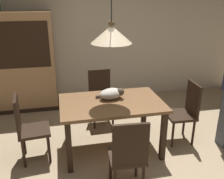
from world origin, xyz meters
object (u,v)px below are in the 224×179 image
object	(u,v)px
pendant_lamp	(111,34)
hutch_bookcase	(25,65)
cat_sleeping	(112,94)
chair_left_side	(27,126)
dining_table	(111,108)
chair_near_front	(128,154)
chair_right_side	(186,110)
chair_far_back	(101,94)

from	to	relation	value
pendant_lamp	hutch_bookcase	bearing A→B (deg)	126.81
cat_sleeping	pendant_lamp	xyz separation A→B (m)	(-0.03, -0.10, 0.84)
pendant_lamp	chair_left_side	bearing A→B (deg)	-179.63
dining_table	hutch_bookcase	world-z (taller)	hutch_bookcase
chair_near_front	dining_table	bearing A→B (deg)	89.67
chair_near_front	cat_sleeping	size ratio (longest dim) A/B	2.31
chair_right_side	chair_left_side	distance (m)	2.26
chair_left_side	chair_near_front	size ratio (longest dim) A/B	1.00
chair_far_back	cat_sleeping	xyz separation A→B (m)	(0.03, -0.78, 0.32)
dining_table	hutch_bookcase	bearing A→B (deg)	126.81
hutch_bookcase	chair_far_back	bearing A→B (deg)	-33.30
chair_left_side	chair_far_back	xyz separation A→B (m)	(1.13, 0.89, 0.00)
cat_sleeping	pendant_lamp	world-z (taller)	pendant_lamp
chair_right_side	chair_far_back	size ratio (longest dim) A/B	1.00
chair_right_side	hutch_bookcase	size ratio (longest dim) A/B	0.50
pendant_lamp	hutch_bookcase	world-z (taller)	pendant_lamp
dining_table	chair_right_side	bearing A→B (deg)	-0.20
dining_table	chair_left_side	xyz separation A→B (m)	(-1.13, -0.01, -0.14)
dining_table	chair_left_side	distance (m)	1.14
chair_far_back	hutch_bookcase	bearing A→B (deg)	146.70
chair_left_side	hutch_bookcase	xyz separation A→B (m)	(-0.16, 1.73, 0.38)
chair_right_side	hutch_bookcase	bearing A→B (deg)	144.45
chair_near_front	pendant_lamp	distance (m)	1.45
dining_table	chair_far_back	distance (m)	0.89
chair_far_back	chair_near_front	bearing A→B (deg)	-90.10
chair_right_side	hutch_bookcase	distance (m)	3.00
chair_left_side	pendant_lamp	distance (m)	1.61
dining_table	chair_right_side	xyz separation A→B (m)	(1.13, -0.00, -0.14)
chair_near_front	pendant_lamp	bearing A→B (deg)	89.67
chair_near_front	hutch_bookcase	bearing A→B (deg)	116.29
chair_left_side	cat_sleeping	bearing A→B (deg)	5.42
chair_right_side	pendant_lamp	distance (m)	1.61
chair_right_side	chair_far_back	bearing A→B (deg)	142.02
hutch_bookcase	chair_right_side	bearing A→B (deg)	-35.55
chair_left_side	hutch_bookcase	bearing A→B (deg)	95.39
chair_near_front	cat_sleeping	xyz separation A→B (m)	(0.03, 0.98, 0.32)
dining_table	chair_right_side	distance (m)	1.14
chair_right_side	hutch_bookcase	xyz separation A→B (m)	(-2.42, 1.73, 0.38)
chair_left_side	pendant_lamp	bearing A→B (deg)	0.37
chair_left_side	hutch_bookcase	size ratio (longest dim) A/B	0.50
chair_right_side	cat_sleeping	size ratio (longest dim) A/B	2.31
cat_sleeping	hutch_bookcase	xyz separation A→B (m)	(-1.32, 1.62, 0.06)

